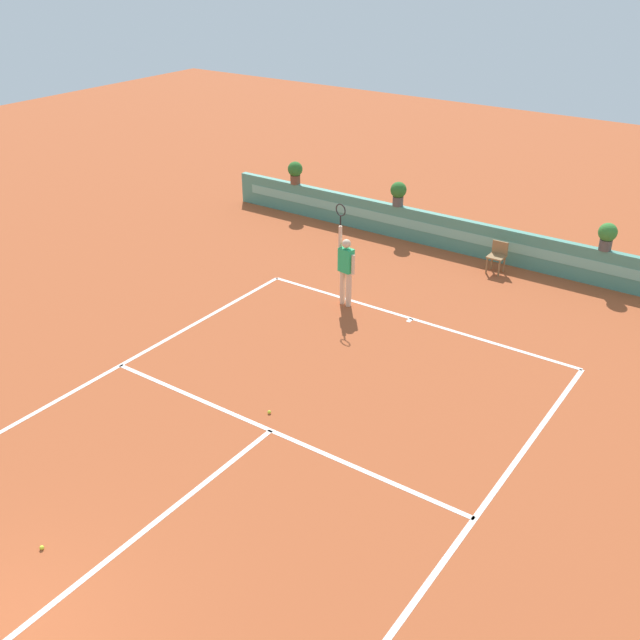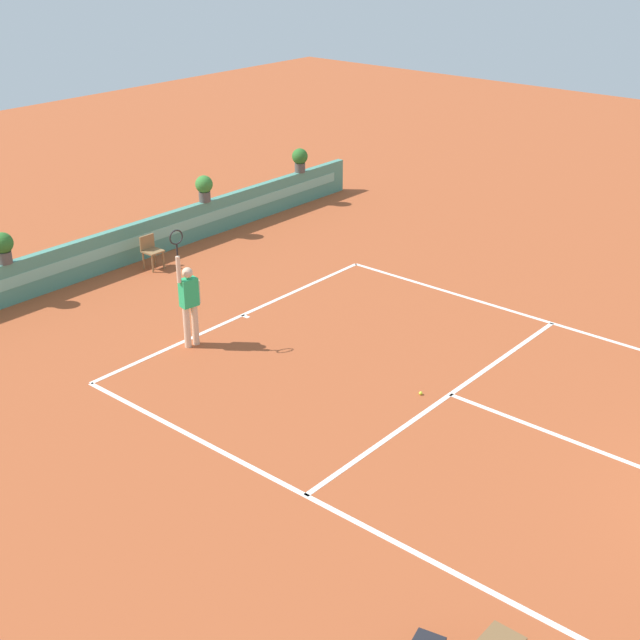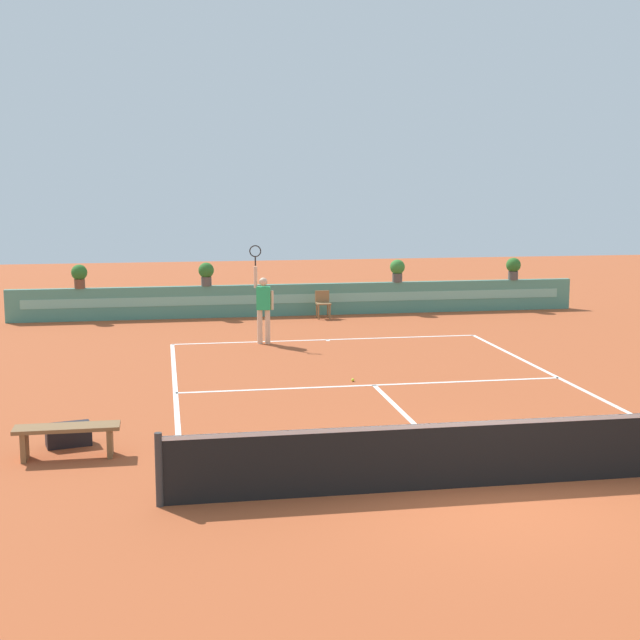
{
  "view_description": "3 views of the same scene",
  "coord_description": "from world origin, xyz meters",
  "px_view_note": "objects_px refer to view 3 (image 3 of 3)",
  "views": [
    {
      "loc": [
        7.17,
        -2.31,
        8.26
      ],
      "look_at": [
        -0.69,
        9.01,
        1.0
      ],
      "focal_mm": 41.46,
      "sensor_mm": 36.0,
      "label": 1
    },
    {
      "loc": [
        -12.46,
        -0.99,
        8.22
      ],
      "look_at": [
        -0.69,
        9.01,
        1.0
      ],
      "focal_mm": 49.25,
      "sensor_mm": 36.0,
      "label": 2
    },
    {
      "loc": [
        -4.28,
        -11.54,
        4.26
      ],
      "look_at": [
        -0.69,
        9.01,
        1.0
      ],
      "focal_mm": 50.59,
      "sensor_mm": 36.0,
      "label": 3
    }
  ],
  "objects_px": {
    "potted_plant_far_right": "(513,267)",
    "potted_plant_far_left": "(79,275)",
    "potted_plant_right": "(397,269)",
    "tennis_ball_mid_court": "(377,446)",
    "tennis_ball_near_baseline": "(353,380)",
    "bench_courtside": "(67,434)",
    "tennis_player": "(263,304)",
    "tennis_ball_by_sideline": "(640,432)",
    "ball_kid_chair": "(323,303)",
    "gear_bag": "(68,435)",
    "potted_plant_left": "(206,273)"
  },
  "relations": [
    {
      "from": "bench_courtside",
      "to": "tennis_player",
      "type": "height_order",
      "value": "tennis_player"
    },
    {
      "from": "gear_bag",
      "to": "tennis_player",
      "type": "relative_size",
      "value": 0.27
    },
    {
      "from": "potted_plant_far_right",
      "to": "potted_plant_far_left",
      "type": "xyz_separation_m",
      "value": [
        -13.84,
        0.0,
        0.0
      ]
    },
    {
      "from": "tennis_ball_by_sideline",
      "to": "potted_plant_far_right",
      "type": "relative_size",
      "value": 0.09
    },
    {
      "from": "bench_courtside",
      "to": "tennis_ball_mid_court",
      "type": "relative_size",
      "value": 23.53
    },
    {
      "from": "gear_bag",
      "to": "potted_plant_left",
      "type": "distance_m",
      "value": 13.71
    },
    {
      "from": "ball_kid_chair",
      "to": "potted_plant_right",
      "type": "xyz_separation_m",
      "value": [
        2.56,
        0.73,
        0.93
      ]
    },
    {
      "from": "tennis_player",
      "to": "tennis_ball_mid_court",
      "type": "xyz_separation_m",
      "value": [
        0.76,
        -9.56,
        -1.02
      ]
    },
    {
      "from": "tennis_ball_by_sideline",
      "to": "potted_plant_far_left",
      "type": "xyz_separation_m",
      "value": [
        -10.37,
        14.35,
        1.38
      ]
    },
    {
      "from": "potted_plant_right",
      "to": "potted_plant_far_right",
      "type": "relative_size",
      "value": 1.0
    },
    {
      "from": "tennis_ball_near_baseline",
      "to": "potted_plant_far_right",
      "type": "relative_size",
      "value": 0.09
    },
    {
      "from": "tennis_ball_by_sideline",
      "to": "potted_plant_far_left",
      "type": "relative_size",
      "value": 0.09
    },
    {
      "from": "tennis_ball_mid_court",
      "to": "tennis_ball_by_sideline",
      "type": "xyz_separation_m",
      "value": [
        4.56,
        -0.02,
        0.0
      ]
    },
    {
      "from": "potted_plant_far_right",
      "to": "potted_plant_far_left",
      "type": "height_order",
      "value": "same"
    },
    {
      "from": "tennis_ball_near_baseline",
      "to": "potted_plant_left",
      "type": "relative_size",
      "value": 0.09
    },
    {
      "from": "bench_courtside",
      "to": "potted_plant_far_right",
      "type": "height_order",
      "value": "potted_plant_far_right"
    },
    {
      "from": "tennis_player",
      "to": "potted_plant_far_left",
      "type": "relative_size",
      "value": 3.57
    },
    {
      "from": "gear_bag",
      "to": "tennis_ball_by_sideline",
      "type": "relative_size",
      "value": 10.29
    },
    {
      "from": "tennis_player",
      "to": "potted_plant_far_right",
      "type": "height_order",
      "value": "tennis_player"
    },
    {
      "from": "ball_kid_chair",
      "to": "tennis_ball_near_baseline",
      "type": "height_order",
      "value": "ball_kid_chair"
    },
    {
      "from": "gear_bag",
      "to": "potted_plant_far_right",
      "type": "height_order",
      "value": "potted_plant_far_right"
    },
    {
      "from": "tennis_ball_near_baseline",
      "to": "potted_plant_right",
      "type": "relative_size",
      "value": 0.09
    },
    {
      "from": "tennis_ball_by_sideline",
      "to": "potted_plant_far_left",
      "type": "distance_m",
      "value": 17.76
    },
    {
      "from": "gear_bag",
      "to": "tennis_ball_near_baseline",
      "type": "height_order",
      "value": "gear_bag"
    },
    {
      "from": "ball_kid_chair",
      "to": "tennis_ball_near_baseline",
      "type": "xyz_separation_m",
      "value": [
        -0.92,
        -8.84,
        -0.44
      ]
    },
    {
      "from": "potted_plant_right",
      "to": "potted_plant_left",
      "type": "relative_size",
      "value": 1.0
    },
    {
      "from": "gear_bag",
      "to": "potted_plant_far_right",
      "type": "xyz_separation_m",
      "value": [
        12.91,
        13.35,
        1.23
      ]
    },
    {
      "from": "potted_plant_right",
      "to": "potted_plant_far_right",
      "type": "height_order",
      "value": "same"
    },
    {
      "from": "tennis_ball_by_sideline",
      "to": "potted_plant_left",
      "type": "relative_size",
      "value": 0.09
    },
    {
      "from": "tennis_player",
      "to": "tennis_ball_by_sideline",
      "type": "xyz_separation_m",
      "value": [
        5.32,
        -9.58,
        -1.02
      ]
    },
    {
      "from": "bench_courtside",
      "to": "potted_plant_far_left",
      "type": "xyz_separation_m",
      "value": [
        -0.98,
        14.02,
        1.04
      ]
    },
    {
      "from": "bench_courtside",
      "to": "tennis_ball_near_baseline",
      "type": "bearing_deg",
      "value": 39.23
    },
    {
      "from": "tennis_player",
      "to": "tennis_ball_by_sideline",
      "type": "relative_size",
      "value": 38.01
    },
    {
      "from": "gear_bag",
      "to": "potted_plant_far_left",
      "type": "bearing_deg",
      "value": 93.98
    },
    {
      "from": "tennis_player",
      "to": "potted_plant_right",
      "type": "relative_size",
      "value": 3.57
    },
    {
      "from": "gear_bag",
      "to": "ball_kid_chair",
      "type": "bearing_deg",
      "value": 63.01
    },
    {
      "from": "tennis_ball_by_sideline",
      "to": "bench_courtside",
      "type": "bearing_deg",
      "value": 178.0
    },
    {
      "from": "tennis_ball_by_sideline",
      "to": "potted_plant_right",
      "type": "bearing_deg",
      "value": 91.84
    },
    {
      "from": "tennis_ball_near_baseline",
      "to": "tennis_ball_by_sideline",
      "type": "xyz_separation_m",
      "value": [
        3.94,
        -4.78,
        0.0
      ]
    },
    {
      "from": "ball_kid_chair",
      "to": "gear_bag",
      "type": "relative_size",
      "value": 1.21
    },
    {
      "from": "tennis_player",
      "to": "tennis_ball_near_baseline",
      "type": "bearing_deg",
      "value": -74.02
    },
    {
      "from": "potted_plant_left",
      "to": "potted_plant_far_left",
      "type": "distance_m",
      "value": 3.81
    },
    {
      "from": "potted_plant_right",
      "to": "ball_kid_chair",
      "type": "bearing_deg",
      "value": -164.04
    },
    {
      "from": "potted_plant_right",
      "to": "potted_plant_far_left",
      "type": "bearing_deg",
      "value": 180.0
    },
    {
      "from": "potted_plant_far_right",
      "to": "potted_plant_far_left",
      "type": "relative_size",
      "value": 1.0
    },
    {
      "from": "tennis_ball_mid_court",
      "to": "tennis_ball_by_sideline",
      "type": "distance_m",
      "value": 4.56
    },
    {
      "from": "ball_kid_chair",
      "to": "potted_plant_right",
      "type": "height_order",
      "value": "potted_plant_right"
    },
    {
      "from": "bench_courtside",
      "to": "tennis_ball_by_sideline",
      "type": "distance_m",
      "value": 9.4
    },
    {
      "from": "ball_kid_chair",
      "to": "tennis_ball_mid_court",
      "type": "height_order",
      "value": "ball_kid_chair"
    },
    {
      "from": "tennis_ball_mid_court",
      "to": "potted_plant_far_right",
      "type": "bearing_deg",
      "value": 60.74
    }
  ]
}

